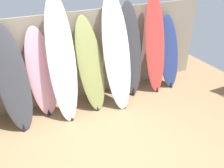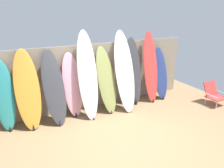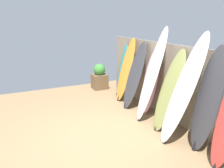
% 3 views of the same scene
% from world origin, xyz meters
% --- Properties ---
extents(ground, '(7.68, 7.68, 0.00)m').
position_xyz_m(ground, '(0.00, 0.00, 0.00)').
color(ground, '#8E704C').
extents(fence_back, '(6.08, 0.11, 1.80)m').
position_xyz_m(fence_back, '(-0.00, 2.01, 0.90)').
color(fence_back, gray).
rests_on(fence_back, ground).
extents(surfboard_teal_0, '(0.47, 0.44, 1.62)m').
position_xyz_m(surfboard_teal_0, '(-2.22, 1.77, 0.80)').
color(surfboard_teal_0, teal).
rests_on(surfboard_teal_0, ground).
extents(surfboard_orange_1, '(0.56, 0.55, 1.85)m').
position_xyz_m(surfboard_orange_1, '(-1.73, 1.63, 0.91)').
color(surfboard_orange_1, orange).
rests_on(surfboard_orange_1, ground).
extents(surfboard_charcoal_2, '(0.58, 0.69, 1.80)m').
position_xyz_m(surfboard_charcoal_2, '(-1.14, 1.58, 0.89)').
color(surfboard_charcoal_2, '#38383D').
rests_on(surfboard_charcoal_2, ground).
extents(surfboard_pink_3, '(0.53, 0.45, 1.66)m').
position_xyz_m(surfboard_pink_3, '(-0.64, 1.75, 0.82)').
color(surfboard_pink_3, pink).
rests_on(surfboard_pink_3, ground).
extents(surfboard_white_4, '(0.57, 0.75, 2.21)m').
position_xyz_m(surfboard_white_4, '(-0.30, 1.53, 1.09)').
color(surfboard_white_4, white).
rests_on(surfboard_white_4, ground).
extents(surfboard_olive_5, '(0.54, 0.70, 1.76)m').
position_xyz_m(surfboard_olive_5, '(0.26, 1.61, 0.87)').
color(surfboard_olive_5, olive).
rests_on(surfboard_olive_5, ground).
extents(surfboard_white_6, '(0.62, 0.90, 2.15)m').
position_xyz_m(surfboard_white_6, '(0.77, 1.52, 1.06)').
color(surfboard_white_6, white).
rests_on(surfboard_white_6, ground).
extents(surfboard_charcoal_7, '(0.52, 0.48, 1.94)m').
position_xyz_m(surfboard_charcoal_7, '(1.18, 1.71, 0.96)').
color(surfboard_charcoal_7, '#38383D').
rests_on(surfboard_charcoal_7, ground).
extents(planter_box, '(0.45, 0.50, 0.88)m').
position_xyz_m(planter_box, '(-3.11, 1.35, 0.41)').
color(planter_box, brown).
rests_on(planter_box, ground).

